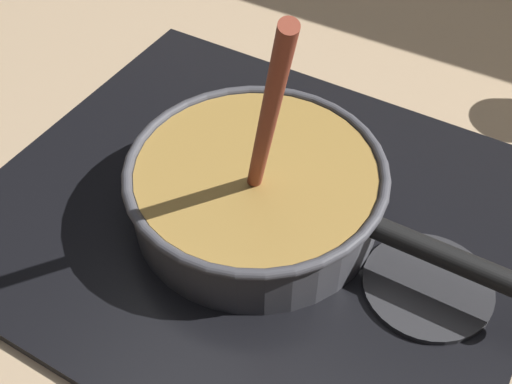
# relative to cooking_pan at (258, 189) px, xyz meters

# --- Properties ---
(ground) EXTENTS (2.40, 1.60, 0.04)m
(ground) POSITION_rel_cooking_pan_xyz_m (-0.05, -0.10, -0.07)
(ground) COLOR #9E8466
(hob_plate) EXTENTS (0.56, 0.48, 0.01)m
(hob_plate) POSITION_rel_cooking_pan_xyz_m (-0.00, 0.00, -0.04)
(hob_plate) COLOR black
(hob_plate) RESTS_ON ground
(burner_ring) EXTENTS (0.20, 0.20, 0.01)m
(burner_ring) POSITION_rel_cooking_pan_xyz_m (-0.00, 0.00, -0.03)
(burner_ring) COLOR #592D0C
(burner_ring) RESTS_ON hob_plate
(spare_burner) EXTENTS (0.12, 0.12, 0.01)m
(spare_burner) POSITION_rel_cooking_pan_xyz_m (0.18, 0.00, -0.03)
(spare_burner) COLOR #262628
(spare_burner) RESTS_ON hob_plate
(cooking_pan) EXTENTS (0.42, 0.26, 0.30)m
(cooking_pan) POSITION_rel_cooking_pan_xyz_m (0.00, 0.00, 0.00)
(cooking_pan) COLOR #38383D
(cooking_pan) RESTS_ON hob_plate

